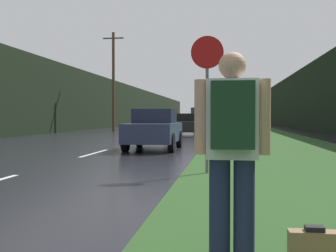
{
  "coord_description": "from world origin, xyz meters",
  "views": [
    {
      "loc": [
        4.51,
        -1.37,
        1.27
      ],
      "look_at": [
        2.38,
        14.17,
        0.92
      ],
      "focal_mm": 45.0,
      "sensor_mm": 36.0,
      "label": 1
    }
  ],
  "objects": [
    {
      "name": "grass_verge",
      "position": [
        6.55,
        40.0,
        0.01
      ],
      "size": [
        6.0,
        240.0,
        0.02
      ],
      "primitive_type": "cube",
      "color": "#26471E",
      "rests_on": "ground_plane"
    },
    {
      "name": "lane_stripe_c",
      "position": [
        0.0,
        12.71,
        0.0
      ],
      "size": [
        0.12,
        3.0,
        0.01
      ],
      "primitive_type": "cube",
      "color": "silver",
      "rests_on": "ground_plane"
    },
    {
      "name": "lane_stripe_d",
      "position": [
        0.0,
        19.71,
        0.0
      ],
      "size": [
        0.12,
        3.0,
        0.01
      ],
      "primitive_type": "cube",
      "color": "silver",
      "rests_on": "ground_plane"
    },
    {
      "name": "treeline_far_side",
      "position": [
        -9.55,
        50.0,
        2.79
      ],
      "size": [
        2.0,
        140.0,
        5.58
      ],
      "primitive_type": "cube",
      "color": "black",
      "rests_on": "ground_plane"
    },
    {
      "name": "treeline_near_side",
      "position": [
        12.55,
        50.0,
        2.9
      ],
      "size": [
        2.0,
        140.0,
        5.8
      ],
      "primitive_type": "cube",
      "color": "black",
      "rests_on": "ground_plane"
    },
    {
      "name": "utility_pole_far",
      "position": [
        -5.02,
        33.77,
        4.37
      ],
      "size": [
        1.8,
        0.24,
        8.48
      ],
      "color": "#4C3823",
      "rests_on": "ground_plane"
    },
    {
      "name": "stop_sign",
      "position": [
        4.1,
        7.98,
        1.9
      ],
      "size": [
        0.72,
        0.07,
        3.06
      ],
      "color": "slate",
      "rests_on": "ground_plane"
    },
    {
      "name": "hitchhiker_with_backpack",
      "position": [
        4.56,
        2.14,
        1.04
      ],
      "size": [
        0.63,
        0.42,
        1.81
      ],
      "rotation": [
        0.0,
        0.0,
        0.0
      ],
      "color": "#1E2847",
      "rests_on": "ground_plane"
    },
    {
      "name": "car_passing_near",
      "position": [
        1.78,
        14.69,
        0.78
      ],
      "size": [
        1.88,
        4.06,
        1.56
      ],
      "rotation": [
        0.0,
        0.0,
        3.14
      ],
      "color": "#2D3856",
      "rests_on": "ground_plane"
    },
    {
      "name": "car_passing_far",
      "position": [
        1.78,
        25.87,
        0.75
      ],
      "size": [
        2.05,
        4.2,
        1.47
      ],
      "rotation": [
        0.0,
        0.0,
        3.14
      ],
      "color": "black",
      "rests_on": "ground_plane"
    },
    {
      "name": "car_oncoming",
      "position": [
        -1.78,
        55.62,
        0.76
      ],
      "size": [
        1.96,
        4.08,
        1.51
      ],
      "color": "#9E9EA3",
      "rests_on": "ground_plane"
    },
    {
      "name": "delivery_truck",
      "position": [
        -1.78,
        94.22,
        1.71
      ],
      "size": [
        2.65,
        6.99,
        3.26
      ],
      "color": "black",
      "rests_on": "ground_plane"
    }
  ]
}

